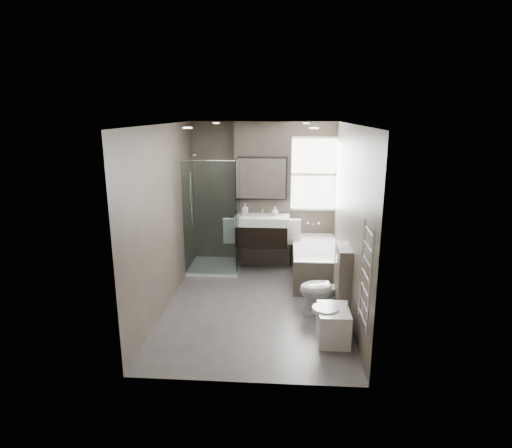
# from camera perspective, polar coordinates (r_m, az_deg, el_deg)

# --- Properties ---
(room) EXTENTS (2.70, 3.90, 2.70)m
(room) POSITION_cam_1_polar(r_m,az_deg,el_deg) (6.01, 0.04, 0.66)
(room) COLOR #504B4A
(room) RESTS_ON ground
(vanity_pier) EXTENTS (1.00, 0.25, 2.60)m
(vanity_pier) POSITION_cam_1_polar(r_m,az_deg,el_deg) (7.74, 0.95, 3.86)
(vanity_pier) COLOR #4F483E
(vanity_pier) RESTS_ON ground
(vanity) EXTENTS (0.95, 0.47, 0.66)m
(vanity) POSITION_cam_1_polar(r_m,az_deg,el_deg) (7.52, 0.79, -0.83)
(vanity) COLOR black
(vanity) RESTS_ON vanity_pier
(mirror_cabinet) EXTENTS (0.86, 0.08, 0.76)m
(mirror_cabinet) POSITION_cam_1_polar(r_m,az_deg,el_deg) (7.52, 0.89, 6.09)
(mirror_cabinet) COLOR black
(mirror_cabinet) RESTS_ON vanity_pier
(towel_left) EXTENTS (0.24, 0.06, 0.44)m
(towel_left) POSITION_cam_1_polar(r_m,az_deg,el_deg) (7.56, -3.46, -0.94)
(towel_left) COLOR silver
(towel_left) RESTS_ON vanity_pier
(towel_right) EXTENTS (0.24, 0.06, 0.44)m
(towel_right) POSITION_cam_1_polar(r_m,az_deg,el_deg) (7.50, 5.05, -1.10)
(towel_right) COLOR silver
(towel_right) RESTS_ON vanity_pier
(shower_enclosure) EXTENTS (0.90, 0.90, 2.00)m
(shower_enclosure) POSITION_cam_1_polar(r_m,az_deg,el_deg) (7.60, -4.92, -2.69)
(shower_enclosure) COLOR white
(shower_enclosure) RESTS_ON ground
(bathtub) EXTENTS (0.75, 1.60, 0.57)m
(bathtub) POSITION_cam_1_polar(r_m,az_deg,el_deg) (7.35, 7.88, -4.83)
(bathtub) COLOR #4F483E
(bathtub) RESTS_ON ground
(window) EXTENTS (0.98, 0.06, 1.33)m
(window) POSITION_cam_1_polar(r_m,az_deg,el_deg) (7.78, 7.68, 6.59)
(window) COLOR white
(window) RESTS_ON room
(toilet) EXTENTS (0.75, 0.51, 0.71)m
(toilet) POSITION_cam_1_polar(r_m,az_deg,el_deg) (6.14, 9.08, -8.53)
(toilet) COLOR white
(toilet) RESTS_ON ground
(cistern_box) EXTENTS (0.19, 0.55, 1.00)m
(cistern_box) POSITION_cam_1_polar(r_m,az_deg,el_deg) (6.06, 11.46, -7.48)
(cistern_box) COLOR #4F483E
(cistern_box) RESTS_ON ground
(bidet) EXTENTS (0.45, 0.53, 0.55)m
(bidet) POSITION_cam_1_polar(r_m,az_deg,el_deg) (5.50, 10.19, -12.97)
(bidet) COLOR white
(bidet) RESTS_ON ground
(towel_radiator) EXTENTS (0.03, 0.49, 1.10)m
(towel_radiator) POSITION_cam_1_polar(r_m,az_deg,el_deg) (4.60, 14.45, -6.66)
(towel_radiator) COLOR silver
(towel_radiator) RESTS_ON room
(soap_bottle_a) EXTENTS (0.09, 0.10, 0.21)m
(soap_bottle_a) POSITION_cam_1_polar(r_m,az_deg,el_deg) (7.49, -1.46, 1.96)
(soap_bottle_a) COLOR white
(soap_bottle_a) RESTS_ON vanity
(soap_bottle_b) EXTENTS (0.12, 0.12, 0.16)m
(soap_bottle_b) POSITION_cam_1_polar(r_m,az_deg,el_deg) (7.48, 2.53, 1.72)
(soap_bottle_b) COLOR white
(soap_bottle_b) RESTS_ON vanity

